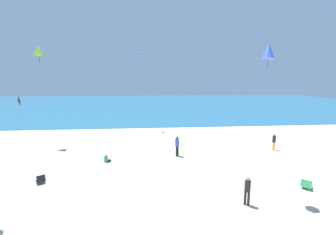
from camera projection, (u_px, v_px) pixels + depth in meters
ground_plane at (165, 156)px, 19.16m from camera, size 120.00×120.00×0.00m
ocean_water at (153, 104)px, 59.83m from camera, size 120.00×60.00×0.05m
beach_chair_mid_beach at (306, 185)px, 13.46m from camera, size 0.82×0.82×0.58m
beach_chair_near_camera at (41, 180)px, 14.07m from camera, size 0.73×0.76×0.60m
person_0 at (274, 141)px, 20.76m from camera, size 0.33×0.33×1.49m
person_3 at (247, 189)px, 11.62m from camera, size 0.43×0.43×1.53m
person_4 at (107, 159)px, 17.84m from camera, size 0.59×0.45×0.67m
person_5 at (177, 144)px, 19.12m from camera, size 0.48×0.48×1.72m
kite_purple at (142, 53)px, 28.23m from camera, size 0.58×0.69×1.55m
kite_blue at (269, 51)px, 11.68m from camera, size 1.00×0.99×1.36m
kite_lime at (38, 50)px, 21.04m from camera, size 1.25×1.34×1.72m
kite_black at (19, 101)px, 22.40m from camera, size 0.63×0.70×1.75m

